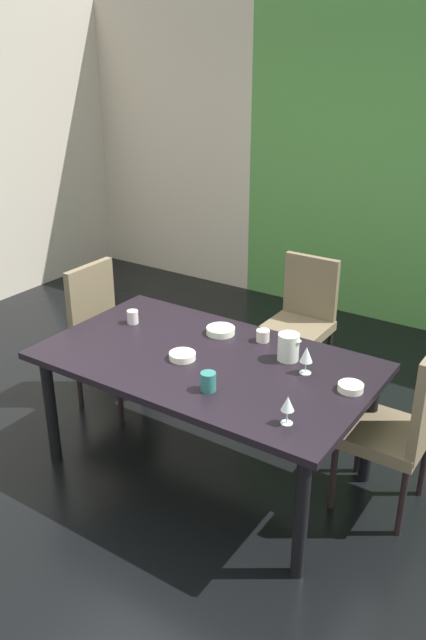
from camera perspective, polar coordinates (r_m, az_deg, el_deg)
The scene contains 15 objects.
ground_plane at distance 3.98m, azimuth -3.70°, elevation -12.66°, with size 6.24×5.76×0.02m, color black.
back_panel_interior at distance 6.80m, azimuth -3.92°, elevation 15.72°, with size 2.01×0.10×2.79m, color beige.
dining_table at distance 3.52m, azimuth -0.65°, elevation -4.60°, with size 1.86×1.07×0.75m.
chair_left_far at distance 4.37m, azimuth -9.80°, elevation -0.97°, with size 0.45×0.44×1.00m.
chair_right_far at distance 3.44m, azimuth 16.90°, elevation -8.98°, with size 0.44×0.44×1.01m.
chair_head_far at distance 4.65m, azimuth 8.16°, elevation 0.44°, with size 0.44×0.45×0.95m.
wine_glass_corner at distance 2.88m, azimuth 6.84°, elevation -7.67°, with size 0.06×0.06×0.14m.
wine_glass_north at distance 3.32m, azimuth 8.54°, elevation -3.21°, with size 0.07×0.07×0.15m.
serving_bowl_near_shelf at distance 3.47m, azimuth -2.81°, elevation -3.29°, with size 0.15×0.15×0.04m, color white.
serving_bowl_right at distance 3.76m, azimuth 0.70°, elevation -0.97°, with size 0.17×0.17×0.04m, color white.
serving_bowl_front at distance 3.24m, azimuth 12.48°, elevation -6.03°, with size 0.13×0.13×0.04m, color white.
cup_west at distance 3.15m, azimuth -0.44°, elevation -5.65°, with size 0.08×0.08×0.10m, color #2B6F6C.
cup_center at distance 3.93m, azimuth -7.35°, elevation 0.28°, with size 0.07×0.07×0.08m, color silver.
cup_near_window at distance 3.67m, azimuth 4.58°, elevation -1.43°, with size 0.08×0.08×0.07m, color silver.
pitcher_left at distance 3.46m, azimuth 6.93°, elevation -2.45°, with size 0.13×0.12×0.16m.
Camera 1 is at (1.97, -2.52, 2.36)m, focal length 35.00 mm.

